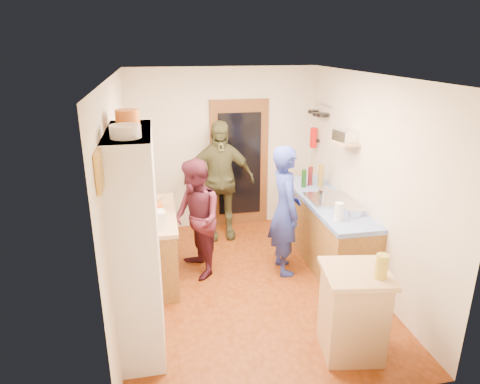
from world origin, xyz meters
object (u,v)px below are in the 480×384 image
object	(u,v)px
hutch_body	(138,242)
person_left	(197,218)
right_counter_base	(325,231)
person_hob	(288,211)
island_base	(353,314)
person_back	(220,181)

from	to	relation	value
hutch_body	person_left	bearing A→B (deg)	60.91
hutch_body	right_counter_base	bearing A→B (deg)	27.47
right_counter_base	person_hob	distance (m)	0.82
hutch_body	right_counter_base	xyz separation A→B (m)	(2.50, 1.30, -0.68)
right_counter_base	person_left	xyz separation A→B (m)	(-1.81, -0.06, 0.37)
island_base	person_back	distance (m)	3.10
hutch_body	person_hob	xyz separation A→B (m)	(1.86, 1.05, -0.23)
hutch_body	person_hob	size ratio (longest dim) A/B	1.27
hutch_body	person_hob	bearing A→B (deg)	29.38
person_left	person_hob	bearing A→B (deg)	66.76
island_base	person_back	world-z (taller)	person_back
island_base	person_left	bearing A→B (deg)	125.50
person_left	person_back	distance (m)	1.18
right_counter_base	person_back	world-z (taller)	person_back
right_counter_base	person_left	world-z (taller)	person_left
person_hob	person_left	size ratio (longest dim) A/B	1.10
hutch_body	island_base	world-z (taller)	hutch_body
hutch_body	person_left	size ratio (longest dim) A/B	1.40
person_hob	person_back	xyz separation A→B (m)	(-0.70, 1.26, 0.06)
hutch_body	person_back	world-z (taller)	hutch_body
right_counter_base	island_base	distance (m)	1.98
right_counter_base	person_hob	world-z (taller)	person_hob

